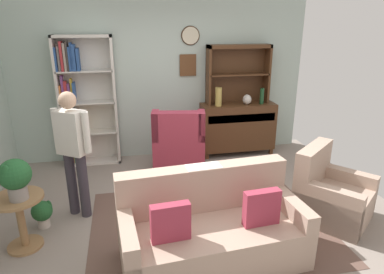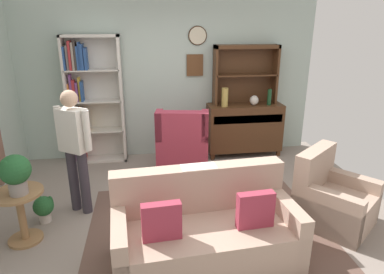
% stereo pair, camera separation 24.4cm
% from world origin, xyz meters
% --- Properties ---
extents(ground_plane, '(5.40, 4.60, 0.02)m').
position_xyz_m(ground_plane, '(0.00, 0.00, -0.01)').
color(ground_plane, gray).
extents(wall_back, '(5.00, 0.09, 2.80)m').
position_xyz_m(wall_back, '(0.00, 2.13, 1.40)').
color(wall_back, '#ADC1B7').
rests_on(wall_back, ground_plane).
extents(area_rug, '(2.74, 2.09, 0.01)m').
position_xyz_m(area_rug, '(0.20, -0.30, 0.00)').
color(area_rug, brown).
rests_on(area_rug, ground_plane).
extents(bookshelf, '(0.90, 0.30, 2.10)m').
position_xyz_m(bookshelf, '(-1.35, 1.94, 1.07)').
color(bookshelf, silver).
rests_on(bookshelf, ground_plane).
extents(sideboard, '(1.30, 0.45, 0.92)m').
position_xyz_m(sideboard, '(1.27, 1.86, 0.51)').
color(sideboard, '#4C2D19').
rests_on(sideboard, ground_plane).
extents(sideboard_hutch, '(1.10, 0.26, 1.00)m').
position_xyz_m(sideboard_hutch, '(1.27, 1.97, 1.56)').
color(sideboard_hutch, '#4C2D19').
rests_on(sideboard_hutch, sideboard).
extents(vase_tall, '(0.11, 0.11, 0.32)m').
position_xyz_m(vase_tall, '(0.88, 1.78, 1.08)').
color(vase_tall, tan).
rests_on(vase_tall, sideboard).
extents(vase_round, '(0.15, 0.15, 0.17)m').
position_xyz_m(vase_round, '(1.40, 1.79, 1.01)').
color(vase_round, beige).
rests_on(vase_round, sideboard).
extents(bottle_wine, '(0.07, 0.07, 0.28)m').
position_xyz_m(bottle_wine, '(1.66, 1.77, 1.06)').
color(bottle_wine, '#194223').
rests_on(bottle_wine, sideboard).
extents(couch_floral, '(1.86, 0.99, 0.90)m').
position_xyz_m(couch_floral, '(0.08, -0.85, 0.31)').
color(couch_floral, tan).
rests_on(couch_floral, ground_plane).
extents(armchair_floral, '(1.07, 1.08, 0.88)m').
position_xyz_m(armchair_floral, '(1.69, -0.42, 0.29)').
color(armchair_floral, tan).
rests_on(armchair_floral, ground_plane).
extents(wingback_chair, '(0.91, 0.92, 1.05)m').
position_xyz_m(wingback_chair, '(0.10, 1.24, 0.38)').
color(wingback_chair, '#A33347').
rests_on(wingback_chair, ground_plane).
extents(plant_stand, '(0.52, 0.52, 0.60)m').
position_xyz_m(plant_stand, '(-1.83, -0.29, 0.37)').
color(plant_stand, '#997047').
rests_on(plant_stand, ground_plane).
extents(potted_plant_large, '(0.31, 0.31, 0.43)m').
position_xyz_m(potted_plant_large, '(-1.80, -0.34, 0.85)').
color(potted_plant_large, gray).
rests_on(potted_plant_large, plant_stand).
extents(potted_plant_small, '(0.24, 0.24, 0.33)m').
position_xyz_m(potted_plant_small, '(-1.71, 0.07, 0.19)').
color(potted_plant_small, beige).
rests_on(potted_plant_small, ground_plane).
extents(person_reading, '(0.48, 0.36, 1.56)m').
position_xyz_m(person_reading, '(-1.31, 0.27, 0.91)').
color(person_reading, '#38333D').
rests_on(person_reading, ground_plane).
extents(coffee_table, '(0.80, 0.50, 0.42)m').
position_xyz_m(coffee_table, '(0.27, -0.06, 0.35)').
color(coffee_table, '#4C2D19').
rests_on(coffee_table, ground_plane).
extents(book_stack, '(0.21, 0.16, 0.09)m').
position_xyz_m(book_stack, '(0.14, -0.15, 0.46)').
color(book_stack, '#337247').
rests_on(book_stack, coffee_table).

